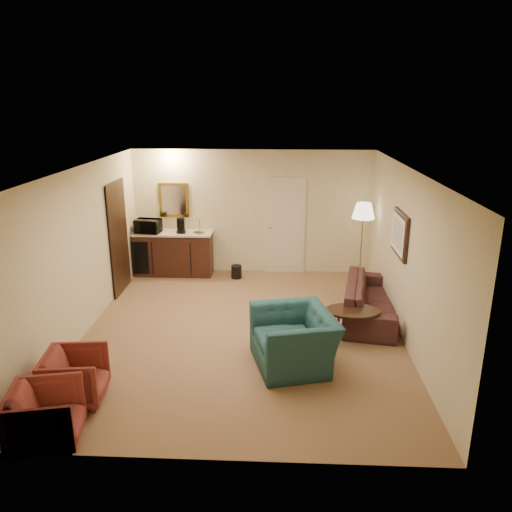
% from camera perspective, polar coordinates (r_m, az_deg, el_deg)
% --- Properties ---
extents(ground, '(6.00, 6.00, 0.00)m').
position_cam_1_polar(ground, '(8.11, -1.57, -8.63)').
color(ground, '#8C6447').
rests_on(ground, ground).
extents(room_walls, '(5.02, 6.01, 2.61)m').
position_cam_1_polar(room_walls, '(8.27, -1.94, 4.52)').
color(room_walls, beige).
rests_on(room_walls, ground).
extents(wetbar_cabinet, '(1.64, 0.58, 0.92)m').
position_cam_1_polar(wetbar_cabinet, '(10.69, -9.35, 0.33)').
color(wetbar_cabinet, '#371711').
rests_on(wetbar_cabinet, ground).
extents(sofa, '(1.00, 2.22, 0.84)m').
position_cam_1_polar(sofa, '(8.72, 13.04, -4.19)').
color(sofa, black).
rests_on(sofa, ground).
extents(teal_armchair, '(1.05, 1.34, 1.04)m').
position_cam_1_polar(teal_armchair, '(6.98, 4.39, -8.49)').
color(teal_armchair, '#1C4447').
rests_on(teal_armchair, ground).
extents(rose_chair_near, '(0.73, 0.77, 0.72)m').
position_cam_1_polar(rose_chair_near, '(6.64, -19.97, -12.58)').
color(rose_chair_near, maroon).
rests_on(rose_chair_near, ground).
extents(rose_chair_far, '(0.80, 0.83, 0.73)m').
position_cam_1_polar(rose_chair_far, '(6.03, -22.91, -16.20)').
color(rose_chair_far, maroon).
rests_on(rose_chair_far, ground).
extents(coffee_table, '(0.94, 0.73, 0.48)m').
position_cam_1_polar(coffee_table, '(7.93, 10.87, -7.66)').
color(coffee_table, black).
rests_on(coffee_table, ground).
extents(floor_lamp, '(0.58, 0.58, 1.67)m').
position_cam_1_polar(floor_lamp, '(10.09, 11.95, 1.35)').
color(floor_lamp, '#AD8D39').
rests_on(floor_lamp, ground).
extents(waste_bin, '(0.26, 0.26, 0.27)m').
position_cam_1_polar(waste_bin, '(10.40, -2.25, -1.81)').
color(waste_bin, black).
rests_on(waste_bin, ground).
extents(microwave, '(0.54, 0.35, 0.35)m').
position_cam_1_polar(microwave, '(10.57, -12.25, 3.53)').
color(microwave, black).
rests_on(microwave, wetbar_cabinet).
extents(coffee_maker, '(0.20, 0.20, 0.31)m').
position_cam_1_polar(coffee_maker, '(10.44, -8.59, 3.45)').
color(coffee_maker, black).
rests_on(coffee_maker, wetbar_cabinet).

